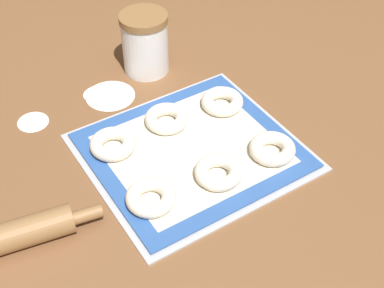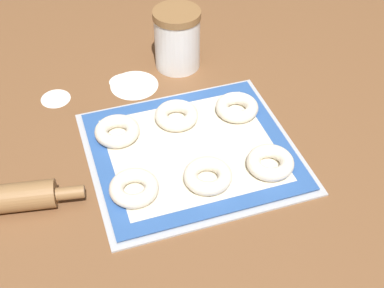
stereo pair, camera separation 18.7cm
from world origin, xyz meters
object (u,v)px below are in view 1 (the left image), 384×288
bagel_back_left (113,144)px  flour_canister (145,43)px  baking_tray (192,152)px  bagel_back_center (167,119)px  bagel_back_right (222,102)px  bagel_front_center (218,172)px  bagel_front_left (151,197)px  bagel_front_right (272,149)px

bagel_back_left → flour_canister: flour_canister is taller
baking_tray → bagel_back_center: bagel_back_center is taller
bagel_back_center → bagel_back_right: 0.13m
flour_canister → bagel_back_right: bearing=-74.3°
bagel_front_center → bagel_back_left: size_ratio=1.00×
bagel_front_left → bagel_back_center: 0.21m
bagel_back_center → bagel_back_right: same height
bagel_front_left → bagel_front_center: bearing=-5.7°
bagel_back_left → flour_canister: bearing=48.1°
bagel_back_center → bagel_back_right: bearing=-6.7°
bagel_front_left → bagel_back_center: (0.13, 0.17, 0.00)m
bagel_back_center → bagel_front_center: bearing=-88.8°
bagel_front_center → bagel_back_center: 0.18m
bagel_front_center → bagel_back_center: same height
bagel_front_center → bagel_back_left: bearing=127.1°
bagel_front_center → flour_canister: flour_canister is taller
bagel_front_right → bagel_front_center: bearing=177.9°
baking_tray → bagel_back_center: size_ratio=4.46×
bagel_front_right → flour_canister: (-0.06, 0.39, 0.05)m
bagel_front_center → bagel_back_center: (-0.00, 0.18, 0.00)m
baking_tray → bagel_front_center: bearing=-89.7°
bagel_front_center → bagel_front_right: bearing=-2.1°
bagel_front_left → bagel_front_right: bearing=-4.0°
baking_tray → bagel_back_left: bagel_back_left is taller
bagel_front_right → bagel_back_right: same height
baking_tray → bagel_back_center: bearing=92.1°
bagel_back_right → flour_canister: (-0.06, 0.22, 0.05)m
bagel_back_right → bagel_back_left: bearing=178.7°
bagel_back_left → bagel_back_center: bearing=4.1°
bagel_back_left → flour_canister: (0.19, 0.22, 0.05)m
bagel_back_left → bagel_back_center: same height
bagel_back_left → bagel_front_right: bearing=-35.0°
bagel_back_center → flour_canister: (0.07, 0.21, 0.05)m
baking_tray → bagel_front_right: bagel_front_right is taller
bagel_front_left → bagel_back_left: size_ratio=1.00×
bagel_back_right → baking_tray: bearing=-148.4°
bagel_front_left → bagel_front_center: (0.14, -0.01, 0.00)m
bagel_back_left → flour_canister: 0.29m
bagel_back_left → bagel_back_right: (0.26, -0.01, 0.00)m
baking_tray → bagel_back_left: 0.16m
bagel_back_right → flour_canister: size_ratio=0.63×
bagel_back_right → bagel_back_center: bearing=173.3°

